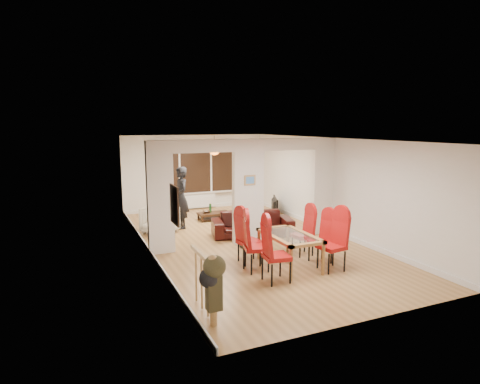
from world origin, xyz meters
TOP-DOWN VIEW (x-y plane):
  - floor at (0.00, 0.00)m, footprint 5.00×9.00m
  - room_walls at (0.00, 0.00)m, footprint 5.00×9.00m
  - divider_wall at (0.00, 0.00)m, footprint 5.00×0.18m
  - bay_window_blinds at (0.00, 4.44)m, footprint 3.00×0.08m
  - radiator at (0.00, 4.40)m, footprint 1.40×0.08m
  - pendant_light at (0.30, 3.30)m, footprint 0.36×0.36m
  - stair_newel at (-2.25, -3.20)m, footprint 0.40×1.20m
  - wall_poster at (-2.47, -2.40)m, footprint 0.04×0.52m
  - pillar_photo at (0.00, -0.10)m, footprint 0.30×0.03m
  - dining_table at (0.05, -1.97)m, footprint 0.84×1.49m
  - dining_chair_la at (-0.59, -2.58)m, footprint 0.53×0.53m
  - dining_chair_lb at (-0.69, -1.91)m, footprint 0.56×0.56m
  - dining_chair_lc at (-0.61, -1.43)m, footprint 0.53×0.53m
  - dining_chair_ra at (0.73, -2.49)m, footprint 0.53×0.53m
  - dining_chair_rb at (0.79, -2.01)m, footprint 0.50×0.50m
  - dining_chair_rc at (0.72, -1.41)m, footprint 0.43×0.43m
  - sofa at (0.37, 0.53)m, footprint 2.28×1.29m
  - armchair at (-1.88, 1.71)m, footprint 1.12×1.12m
  - person at (-1.17, 2.05)m, footprint 0.66×0.44m
  - television at (2.00, 2.47)m, footprint 1.01×0.52m
  - coffee_table at (0.03, 2.62)m, footprint 1.09×0.72m
  - bottle at (-0.07, 2.71)m, footprint 0.07×0.07m
  - bowl at (-0.21, 2.67)m, footprint 0.23×0.23m
  - shoes at (-0.25, -0.46)m, footprint 0.26×0.28m

SIDE VIEW (x-z plane):
  - floor at x=0.00m, z-range -0.01..0.01m
  - shoes at x=-0.25m, z-range 0.00..0.11m
  - coffee_table at x=0.03m, z-range 0.00..0.23m
  - bowl at x=-0.21m, z-range 0.23..0.29m
  - television at x=2.00m, z-range 0.00..0.59m
  - radiator at x=0.00m, z-range 0.05..0.55m
  - sofa at x=0.37m, z-range 0.00..0.63m
  - dining_table at x=0.05m, z-range 0.00..0.70m
  - armchair at x=-1.88m, z-range 0.00..0.74m
  - bottle at x=-0.07m, z-range 0.23..0.52m
  - dining_chair_rc at x=0.72m, z-range 0.00..1.04m
  - dining_chair_rb at x=0.79m, z-range 0.00..1.05m
  - stair_newel at x=-2.25m, z-range 0.00..1.10m
  - dining_chair_lc at x=-0.61m, z-range 0.00..1.11m
  - dining_chair_lb at x=-0.69m, z-range 0.00..1.15m
  - dining_chair_ra at x=0.73m, z-range 0.00..1.17m
  - dining_chair_la at x=-0.59m, z-range 0.00..1.18m
  - person at x=-1.17m, z-range 0.00..1.77m
  - room_walls at x=0.00m, z-range 0.00..2.60m
  - divider_wall at x=0.00m, z-range 0.00..2.60m
  - bay_window_blinds at x=0.00m, z-range 0.60..2.40m
  - wall_poster at x=-2.47m, z-range 1.27..1.94m
  - pillar_photo at x=0.00m, z-range 1.48..1.73m
  - pendant_light at x=0.30m, z-range 1.97..2.33m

